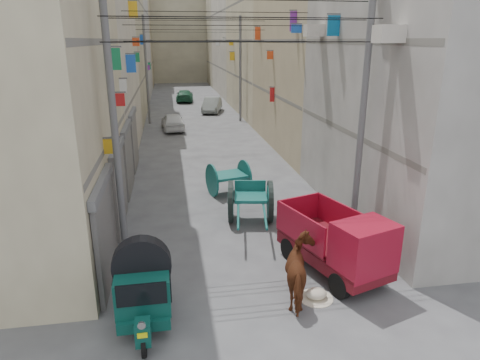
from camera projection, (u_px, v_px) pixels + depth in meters
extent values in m
cube|color=#67635C|center=(107.00, 140.00, 13.71)|extent=(0.25, 9.80, 0.18)
cube|color=#67635C|center=(97.00, 42.00, 12.77)|extent=(0.25, 9.80, 0.18)
cube|color=beige|center=(52.00, 45.00, 22.53)|extent=(8.00, 12.00, 12.00)
cube|color=#67635C|center=(132.00, 97.00, 24.01)|extent=(0.25, 11.76, 0.18)
cube|color=#67635C|center=(127.00, 41.00, 23.08)|extent=(0.25, 11.76, 0.18)
cube|color=#B3AA8D|center=(90.00, 30.00, 34.40)|extent=(8.00, 14.00, 14.00)
cube|color=#67635C|center=(143.00, 78.00, 36.19)|extent=(0.25, 13.72, 0.18)
cube|color=#67635C|center=(140.00, 41.00, 35.26)|extent=(0.25, 13.72, 0.18)
cube|color=#67635C|center=(137.00, 1.00, 34.32)|extent=(0.25, 13.72, 0.18)
cube|color=#A7A19C|center=(112.00, 43.00, 47.86)|extent=(8.00, 14.00, 11.80)
cube|color=#67635C|center=(149.00, 68.00, 49.31)|extent=(0.25, 13.72, 0.18)
cube|color=#67635C|center=(147.00, 40.00, 48.37)|extent=(0.25, 13.72, 0.18)
cube|color=#67635C|center=(145.00, 12.00, 47.44)|extent=(0.25, 13.72, 0.18)
cube|color=tan|center=(122.00, 36.00, 59.77)|extent=(8.00, 12.00, 13.50)
cube|color=#67635C|center=(152.00, 62.00, 61.49)|extent=(0.25, 11.76, 0.18)
cube|color=#67635C|center=(150.00, 40.00, 60.55)|extent=(0.25, 11.76, 0.18)
cube|color=#67635C|center=(149.00, 18.00, 59.62)|extent=(0.25, 11.76, 0.18)
cube|color=#A7A19C|center=(465.00, 32.00, 14.58)|extent=(8.00, 10.00, 13.00)
cube|color=#67635C|center=(349.00, 131.00, 15.00)|extent=(0.25, 9.80, 0.18)
cube|color=#67635C|center=(357.00, 42.00, 14.06)|extent=(0.25, 9.80, 0.18)
cube|color=tan|center=(340.00, 44.00, 25.04)|extent=(8.00, 12.00, 12.00)
cube|color=#67635C|center=(274.00, 94.00, 25.31)|extent=(0.25, 11.76, 0.18)
cube|color=#67635C|center=(275.00, 41.00, 24.37)|extent=(0.25, 11.76, 0.18)
cube|color=#C4B894|center=(283.00, 31.00, 36.91)|extent=(8.00, 14.00, 14.00)
cube|color=#67635C|center=(239.00, 76.00, 37.49)|extent=(0.25, 13.72, 0.18)
cube|color=#67635C|center=(239.00, 40.00, 36.55)|extent=(0.25, 13.72, 0.18)
cube|color=#67635C|center=(239.00, 3.00, 35.61)|extent=(0.25, 13.72, 0.18)
cube|color=beige|center=(252.00, 43.00, 50.37)|extent=(8.00, 14.00, 11.80)
cube|color=#67635C|center=(219.00, 67.00, 50.60)|extent=(0.25, 13.72, 0.18)
cube|color=#67635C|center=(219.00, 40.00, 49.67)|extent=(0.25, 13.72, 0.18)
cube|color=#67635C|center=(219.00, 13.00, 48.73)|extent=(0.25, 13.72, 0.18)
cube|color=#B3AA8D|center=(235.00, 36.00, 62.29)|extent=(8.00, 12.00, 13.50)
cube|color=#67635C|center=(209.00, 62.00, 62.79)|extent=(0.25, 11.76, 0.18)
cube|color=#67635C|center=(208.00, 40.00, 61.85)|extent=(0.25, 11.76, 0.18)
cube|color=#67635C|center=(208.00, 18.00, 60.91)|extent=(0.25, 11.76, 0.18)
cube|color=#B3AA8D|center=(178.00, 38.00, 67.67)|extent=(22.00, 10.00, 13.00)
cube|color=#4E4E53|center=(106.00, 236.00, 11.33)|extent=(0.12, 3.00, 2.60)
cube|color=#5A5A5C|center=(101.00, 184.00, 10.88)|extent=(0.18, 3.20, 0.25)
cube|color=#4E4E53|center=(120.00, 190.00, 14.80)|extent=(0.12, 3.00, 2.60)
cube|color=#5A5A5C|center=(117.00, 149.00, 14.35)|extent=(0.18, 3.20, 0.25)
cube|color=#4E4E53|center=(128.00, 162.00, 18.27)|extent=(0.12, 3.00, 2.60)
cube|color=#5A5A5C|center=(126.00, 128.00, 17.82)|extent=(0.18, 3.20, 0.25)
cube|color=#4E4E53|center=(134.00, 142.00, 21.83)|extent=(0.12, 3.00, 2.60)
cube|color=#5A5A5C|center=(132.00, 113.00, 21.38)|extent=(0.18, 3.20, 0.25)
cube|color=yellow|center=(231.00, 43.00, 38.71)|extent=(0.38, 0.08, 0.41)
cube|color=#177F4A|center=(149.00, 66.00, 45.10)|extent=(0.27, 0.08, 0.71)
cube|color=yellow|center=(112.00, 146.00, 12.24)|extent=(0.44, 0.08, 0.42)
cube|color=blue|center=(131.00, 64.00, 20.45)|extent=(0.45, 0.08, 0.84)
cube|color=silver|center=(217.00, 43.00, 48.65)|extent=(0.41, 0.08, 0.59)
cube|color=red|center=(119.00, 100.00, 15.08)|extent=(0.38, 0.08, 0.44)
cube|color=yellow|center=(232.00, 56.00, 38.36)|extent=(0.43, 0.08, 0.72)
cube|color=silver|center=(224.00, 40.00, 43.63)|extent=(0.28, 0.08, 0.44)
cube|color=yellow|center=(133.00, 9.00, 23.56)|extent=(0.48, 0.08, 0.84)
cube|color=purple|center=(148.00, 68.00, 41.78)|extent=(0.31, 0.08, 0.44)
cube|color=#E4481A|center=(270.00, 55.00, 24.59)|extent=(0.35, 0.08, 0.45)
cube|color=#E4481A|center=(258.00, 33.00, 27.61)|extent=(0.34, 0.08, 0.79)
cube|color=silver|center=(123.00, 86.00, 17.11)|extent=(0.28, 0.08, 0.52)
cube|color=blue|center=(142.00, 40.00, 33.05)|extent=(0.28, 0.08, 0.74)
cube|color=red|center=(272.00, 95.00, 24.80)|extent=(0.26, 0.08, 0.80)
cube|color=silver|center=(334.00, 27.00, 15.15)|extent=(0.34, 0.08, 0.55)
cube|color=#177F4A|center=(113.00, 59.00, 13.51)|extent=(0.47, 0.08, 0.67)
cube|color=#E4481A|center=(136.00, 42.00, 25.16)|extent=(0.40, 0.08, 0.47)
cube|color=#177F4A|center=(137.00, 57.00, 25.92)|extent=(0.32, 0.08, 0.55)
cube|color=blue|center=(296.00, 29.00, 19.22)|extent=(0.47, 0.08, 0.35)
cube|color=purple|center=(293.00, 21.00, 19.91)|extent=(0.32, 0.08, 0.89)
cube|color=#0D6399|center=(333.00, 26.00, 15.05)|extent=(0.44, 0.08, 0.69)
cube|color=yellow|center=(101.00, 163.00, 11.90)|extent=(0.10, 3.20, 0.80)
cube|color=silver|center=(127.00, 112.00, 20.34)|extent=(0.10, 3.20, 0.80)
cube|color=blue|center=(141.00, 86.00, 31.58)|extent=(0.10, 3.20, 0.80)
cube|color=#177F4A|center=(147.00, 74.00, 42.82)|extent=(0.10, 3.20, 0.80)
cube|color=red|center=(373.00, 151.00, 13.18)|extent=(0.10, 3.20, 0.80)
cube|color=#E4481A|center=(292.00, 107.00, 21.61)|extent=(0.10, 3.20, 0.80)
cube|color=#177F4A|center=(248.00, 84.00, 32.86)|extent=(0.10, 3.20, 0.80)
cube|color=silver|center=(227.00, 73.00, 44.10)|extent=(0.10, 3.20, 0.80)
cube|color=beige|center=(389.00, 34.00, 11.12)|extent=(0.70, 0.55, 0.45)
cube|color=beige|center=(314.00, 30.00, 16.68)|extent=(0.70, 0.55, 0.45)
cylinder|color=#5A5A5C|center=(114.00, 127.00, 11.66)|extent=(0.20, 0.20, 8.00)
cylinder|color=#5A5A5C|center=(362.00, 119.00, 12.79)|extent=(0.20, 0.20, 8.00)
cylinder|color=#5A5A5C|center=(146.00, 71.00, 32.28)|extent=(0.20, 0.20, 8.00)
cylinder|color=#5A5A5C|center=(240.00, 70.00, 33.41)|extent=(0.20, 0.20, 8.00)
cylinder|color=black|center=(248.00, 42.00, 11.07)|extent=(7.40, 0.02, 0.02)
cylinder|color=black|center=(248.00, 17.00, 10.89)|extent=(7.40, 0.02, 0.02)
cylinder|color=black|center=(241.00, 42.00, 12.01)|extent=(7.40, 0.02, 0.02)
cylinder|color=black|center=(241.00, 19.00, 11.82)|extent=(7.40, 0.02, 0.02)
cylinder|color=black|center=(241.00, 0.00, 11.67)|extent=(7.40, 0.02, 0.02)
cylinder|color=black|center=(218.00, 41.00, 17.16)|extent=(7.40, 0.02, 0.02)
cylinder|color=black|center=(218.00, 25.00, 16.98)|extent=(7.40, 0.02, 0.02)
cylinder|color=black|center=(218.00, 12.00, 16.82)|extent=(7.40, 0.02, 0.02)
cylinder|color=black|center=(202.00, 41.00, 24.66)|extent=(7.40, 0.02, 0.02)
cylinder|color=black|center=(202.00, 30.00, 24.47)|extent=(7.40, 0.02, 0.02)
cylinder|color=black|center=(201.00, 20.00, 24.32)|extent=(7.40, 0.02, 0.02)
cylinder|color=black|center=(193.00, 41.00, 32.16)|extent=(7.40, 0.02, 0.02)
cylinder|color=black|center=(193.00, 32.00, 31.97)|extent=(7.40, 0.02, 0.02)
cylinder|color=black|center=(193.00, 25.00, 31.81)|extent=(7.40, 0.02, 0.02)
cylinder|color=black|center=(144.00, 345.00, 8.81)|extent=(0.12, 0.51, 0.51)
cylinder|color=black|center=(125.00, 300.00, 10.35)|extent=(0.12, 0.51, 0.51)
cylinder|color=black|center=(167.00, 296.00, 10.52)|extent=(0.12, 0.51, 0.51)
cube|color=#0B3E36|center=(145.00, 305.00, 9.86)|extent=(1.16, 1.75, 0.26)
cube|color=#0B3E36|center=(143.00, 332.00, 8.77)|extent=(0.32, 0.41, 0.50)
cylinder|color=silver|center=(142.00, 325.00, 8.47)|extent=(0.16, 0.05, 0.16)
cube|color=yellow|center=(142.00, 336.00, 8.52)|extent=(0.20, 0.03, 0.11)
cube|color=#0B3E36|center=(144.00, 284.00, 9.75)|extent=(1.21, 1.56, 0.87)
cube|color=black|center=(142.00, 295.00, 8.93)|extent=(1.05, 0.07, 0.50)
cube|color=black|center=(116.00, 283.00, 9.61)|extent=(0.05, 1.09, 0.59)
cube|color=black|center=(170.00, 278.00, 9.82)|extent=(0.05, 1.09, 0.59)
cube|color=white|center=(144.00, 323.00, 9.12)|extent=(1.14, 0.06, 0.05)
cylinder|color=black|center=(231.00, 202.00, 15.26)|extent=(0.41, 1.52, 1.51)
cylinder|color=#135650|center=(231.00, 202.00, 15.26)|extent=(0.37, 1.19, 1.18)
cylinder|color=#5A5A5C|center=(231.00, 202.00, 15.26)|extent=(0.27, 0.23, 0.19)
cylinder|color=black|center=(270.00, 202.00, 15.27)|extent=(0.41, 1.52, 1.51)
cylinder|color=#135650|center=(270.00, 202.00, 15.27)|extent=(0.37, 1.19, 1.18)
cylinder|color=#5A5A5C|center=(270.00, 202.00, 15.27)|extent=(0.27, 0.23, 0.19)
cylinder|color=#5A5A5C|center=(250.00, 202.00, 15.26)|extent=(1.45, 0.32, 0.09)
cube|color=#135650|center=(250.00, 196.00, 15.20)|extent=(1.31, 1.36, 0.11)
cube|color=#135650|center=(250.00, 185.00, 15.64)|extent=(1.13, 0.27, 0.38)
cylinder|color=#135650|center=(238.00, 213.00, 13.95)|extent=(0.48, 2.46, 0.08)
cylinder|color=#135650|center=(265.00, 213.00, 13.95)|extent=(0.48, 2.46, 0.08)
cylinder|color=black|center=(339.00, 286.00, 10.80)|extent=(0.39, 0.70, 0.67)
cylinder|color=black|center=(289.00, 249.00, 12.69)|extent=(0.39, 0.70, 0.67)
cylinder|color=black|center=(378.00, 273.00, 11.39)|extent=(0.39, 0.70, 0.67)
cylinder|color=black|center=(325.00, 240.00, 13.28)|extent=(0.39, 0.70, 0.67)
cube|color=#580C15|center=(332.00, 253.00, 11.97)|extent=(2.47, 3.67, 0.36)
cube|color=maroon|center=(364.00, 247.00, 10.76)|extent=(1.75, 1.49, 1.28)
cube|color=black|center=(379.00, 252.00, 10.33)|extent=(1.28, 0.48, 0.56)
cube|color=#580C15|center=(320.00, 237.00, 12.36)|extent=(2.17, 2.62, 0.12)
cube|color=maroon|center=(299.00, 228.00, 11.89)|extent=(0.77, 2.15, 0.87)
cube|color=maroon|center=(341.00, 218.00, 12.55)|extent=(0.77, 2.15, 0.87)
cube|color=maroon|center=(298.00, 210.00, 13.15)|extent=(1.48, 0.54, 0.87)
cylinder|color=#135650|center=(212.00, 180.00, 17.77)|extent=(0.44, 1.36, 1.39)
cylinder|color=#135650|center=(244.00, 176.00, 18.36)|extent=(0.44, 1.36, 1.39)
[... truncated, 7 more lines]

